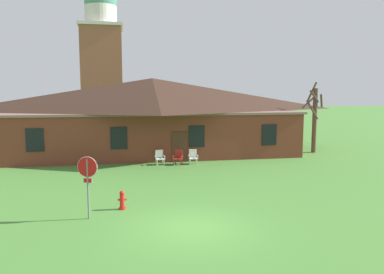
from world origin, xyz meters
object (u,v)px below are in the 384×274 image
at_px(lawn_chair_near_door, 178,157).
at_px(lawn_chair_left_end, 193,156).
at_px(stop_sign, 88,175).
at_px(fire_hydrant, 122,200).
at_px(lawn_chair_by_porch, 160,157).

distance_m(lawn_chair_near_door, lawn_chair_left_end, 1.02).
distance_m(stop_sign, fire_hydrant, 2.08).
height_order(lawn_chair_by_porch, lawn_chair_left_end, same).
height_order(stop_sign, lawn_chair_near_door, stop_sign).
bearing_deg(lawn_chair_by_porch, stop_sign, -109.78).
bearing_deg(lawn_chair_left_end, stop_sign, -120.49).
bearing_deg(stop_sign, lawn_chair_left_end, 59.51).
xyz_separation_m(lawn_chair_near_door, fire_hydrant, (-3.68, -9.11, -0.12)).
xyz_separation_m(stop_sign, fire_hydrant, (1.26, 0.97, -1.34)).
xyz_separation_m(stop_sign, lawn_chair_left_end, (5.96, 10.12, -1.21)).
bearing_deg(stop_sign, lawn_chair_by_porch, 70.22).
distance_m(lawn_chair_near_door, fire_hydrant, 9.83).
xyz_separation_m(lawn_chair_left_end, fire_hydrant, (-4.70, -9.15, -0.12)).
relative_size(stop_sign, lawn_chair_near_door, 2.54).
bearing_deg(lawn_chair_near_door, lawn_chair_by_porch, 168.57).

